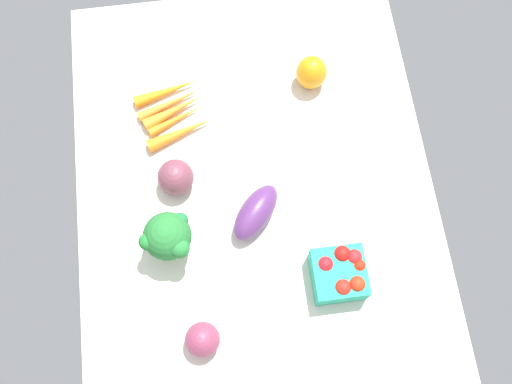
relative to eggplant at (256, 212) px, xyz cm
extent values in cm
cube|color=silver|center=(-4.76, 0.68, -4.14)|extent=(104.00, 76.00, 2.00)
ellipsoid|color=#582E69|center=(0.00, 0.00, 0.00)|extent=(14.31, 13.48, 6.28)
cube|color=#259C7B|center=(14.97, 14.63, 0.11)|extent=(10.36, 10.36, 6.50)
sphere|color=red|center=(18.00, 14.60, 2.81)|extent=(3.30, 3.30, 3.30)
sphere|color=red|center=(17.73, 17.42, 2.95)|extent=(3.18, 3.18, 3.18)
sphere|color=red|center=(13.10, 12.02, 2.63)|extent=(3.29, 3.29, 3.29)
sphere|color=red|center=(12.40, 17.87, 2.74)|extent=(3.21, 3.21, 3.21)
sphere|color=red|center=(11.52, 15.58, 3.00)|extent=(3.31, 3.31, 3.31)
sphere|color=red|center=(14.24, 18.53, 2.79)|extent=(2.55, 2.55, 2.55)
sphere|color=#863650|center=(23.98, -13.39, 0.27)|extent=(6.82, 6.82, 6.82)
sphere|color=brown|center=(-9.55, -15.63, 0.68)|extent=(7.64, 7.64, 7.64)
ellipsoid|color=orange|center=(-30.33, 16.44, 0.97)|extent=(9.79, 9.79, 8.21)
cylinder|color=#99C584|center=(3.92, -17.92, -1.19)|extent=(3.23, 3.23, 3.90)
sphere|color=#267331|center=(3.92, -17.92, 4.37)|extent=(9.60, 9.60, 9.60)
sphere|color=#267A35|center=(6.97, -15.58, 5.74)|extent=(3.93, 3.93, 3.93)
sphere|color=#217037|center=(1.35, -15.07, 5.18)|extent=(3.25, 3.25, 3.25)
sphere|color=#21782F|center=(4.87, -21.64, 5.69)|extent=(3.47, 3.47, 3.47)
cone|color=orange|center=(-20.71, -13.78, -1.65)|extent=(7.79, 15.68, 2.97)
cone|color=orange|center=(-24.30, -14.54, -2.10)|extent=(7.27, 13.23, 2.09)
cone|color=orange|center=(-26.24, -14.95, -1.69)|extent=(8.42, 14.49, 2.91)
cone|color=orange|center=(-28.39, -15.41, -1.98)|extent=(7.69, 15.62, 2.31)
cone|color=orange|center=(-31.32, -16.03, -1.77)|extent=(6.53, 15.46, 2.74)
camera|label=1|loc=(34.46, -4.42, 114.72)|focal=40.88mm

